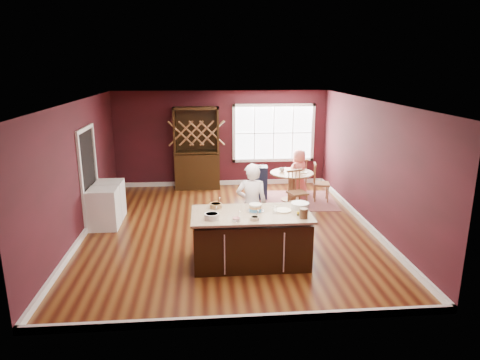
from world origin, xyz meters
The scene contains 28 objects.
room_shell centered at (0.00, 0.00, 1.35)m, with size 7.00×7.00×7.00m.
window centered at (1.50, 3.47, 1.50)m, with size 2.36×0.10×1.66m, color white, non-canonical shape.
doorway centered at (-2.97, 0.60, 1.02)m, with size 0.08×1.26×2.13m, color white, non-canonical shape.
kitchen_island centered at (0.29, -1.63, 0.44)m, with size 2.05×1.08×0.92m.
dining_table centered at (1.72, 1.81, 0.53)m, with size 1.09×1.09×0.75m.
baker centered at (0.39, -0.88, 0.81)m, with size 0.59×0.39×1.63m, color white.
layer_cake centered at (0.38, -1.53, 0.98)m, with size 0.31×0.31×0.13m, color white, non-canonical shape.
bowl_blue centered at (-0.39, -1.86, 0.97)m, with size 0.25×0.25×0.09m, color white.
bowl_yellow centered at (-0.30, -1.29, 0.96)m, with size 0.22×0.22×0.08m, color #886345.
bowl_pink centered at (0.01, -1.98, 0.95)m, with size 0.14×0.14×0.05m, color silver.
bowl_olive centered at (0.31, -1.96, 0.95)m, with size 0.15×0.15×0.06m, color beige.
drinking_glass centered at (0.69, -1.68, 0.99)m, with size 0.07×0.07×0.14m, color white.
dinner_plate centered at (0.86, -1.56, 0.93)m, with size 0.30×0.30×0.02m, color beige.
white_tub centered at (1.18, -1.47, 0.97)m, with size 0.32×0.32×0.11m, color white.
stoneware_crock centered at (1.13, -1.95, 1.00)m, with size 0.14×0.14×0.17m, color brown.
toy_figurine centered at (1.07, -1.81, 0.96)m, with size 0.04×0.04×0.07m, color yellow, non-canonical shape.
rug centered at (1.72, 1.81, 0.01)m, with size 2.22×1.72×0.01m, color brown.
chair_east centered at (2.47, 1.74, 0.50)m, with size 0.42×0.40×1.00m, color brown, non-canonical shape.
chair_south centered at (1.70, 1.02, 0.50)m, with size 0.42×0.40×0.99m, color brown, non-canonical shape.
chair_north centered at (2.07, 2.58, 0.48)m, with size 0.40×0.38×0.95m, color brown, non-canonical shape.
seated_woman centered at (1.99, 2.25, 0.62)m, with size 0.61×0.40×1.24m, color #E56D64.
high_chair centered at (0.94, 2.08, 0.45)m, with size 0.36×0.36×0.90m, color black, non-canonical shape.
toddler centered at (0.97, 2.16, 0.81)m, with size 0.18×0.14×0.26m, color #8CA5BF, non-canonical shape.
table_plate centered at (2.00, 1.76, 0.76)m, with size 0.20×0.20×0.02m, color beige.
table_cup centered at (1.48, 1.92, 0.80)m, with size 0.13×0.13×0.10m, color silver.
hutch centered at (-0.69, 3.22, 1.14)m, with size 1.24×0.52×2.28m, color #321C0E.
washer centered at (-2.64, 0.28, 0.43)m, with size 0.60×0.58×0.87m, color white.
dryer centered at (-2.64, 0.92, 0.43)m, with size 0.59×0.57×0.86m, color silver.
Camera 1 is at (-0.49, -8.53, 3.39)m, focal length 32.00 mm.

